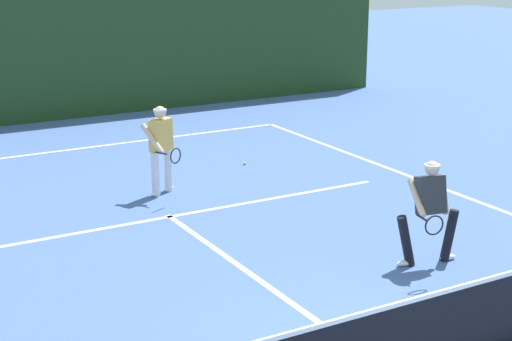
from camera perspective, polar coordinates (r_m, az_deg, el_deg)
court_line_baseline_far at (r=18.84m, az=-12.82°, el=1.50°), size 10.51×0.10×0.01m
court_line_service at (r=13.93m, az=-6.17°, el=-3.30°), size 8.57×0.10×0.01m
court_line_centre at (r=11.35m, az=0.19°, el=-7.80°), size 0.10×6.40×0.01m
tennis_net at (r=8.77m, az=10.88°, el=-11.89°), size 11.52×0.09×1.06m
player_near at (r=11.87m, az=12.31°, el=-2.66°), size 1.03×0.86×1.57m
player_far at (r=14.98m, az=-6.78°, el=1.76°), size 0.72×0.94×1.68m
tennis_ball at (r=17.06m, az=-0.81°, el=0.51°), size 0.07×0.07×0.07m
back_fence_windscreen at (r=21.67m, az=-15.73°, el=7.76°), size 21.65×0.12×3.42m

